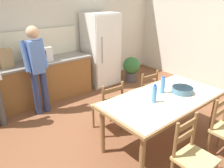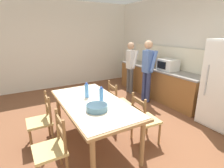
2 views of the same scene
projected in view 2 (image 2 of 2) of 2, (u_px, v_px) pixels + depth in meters
name	position (u px, v px, depth m)	size (l,w,h in m)	color
ground_plane	(103.00, 126.00, 3.69)	(8.32, 8.32, 0.00)	brown
wall_back	(194.00, 50.00, 4.53)	(6.52, 0.12, 2.90)	silver
wall_left	(60.00, 45.00, 5.98)	(0.12, 5.20, 2.90)	silver
kitchen_counter	(157.00, 82.00, 5.28)	(3.01, 0.66, 0.89)	brown
counter_splashback	(167.00, 57.00, 5.21)	(2.97, 0.03, 0.60)	#EFE8CB
microwave	(168.00, 65.00, 4.78)	(0.50, 0.39, 0.30)	white
paper_bag	(152.00, 60.00, 5.28)	(0.24, 0.16, 0.36)	tan
dining_table	(93.00, 106.00, 2.94)	(1.92, 0.98, 0.79)	olive
bottle_near_centre	(87.00, 91.00, 3.08)	(0.07, 0.07, 0.27)	#4C8ED6
bottle_off_centre	(101.00, 95.00, 2.86)	(0.07, 0.07, 0.27)	#4C8ED6
serving_bowl	(97.00, 107.00, 2.59)	(0.32, 0.32, 0.09)	slate
chair_side_far_left	(118.00, 103.00, 3.75)	(0.45, 0.44, 0.91)	olive
chair_side_near_left	(41.00, 121.00, 3.00)	(0.43, 0.41, 0.91)	olive
chair_side_near_right	(52.00, 149.00, 2.29)	(0.42, 0.40, 0.91)	olive
chair_side_far_right	(144.00, 120.00, 3.04)	(0.45, 0.43, 0.91)	olive
person_at_sink	(131.00, 65.00, 5.45)	(0.40, 0.28, 1.60)	#4C4C4C
person_at_counter	(147.00, 68.00, 4.75)	(0.42, 0.29, 1.69)	navy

